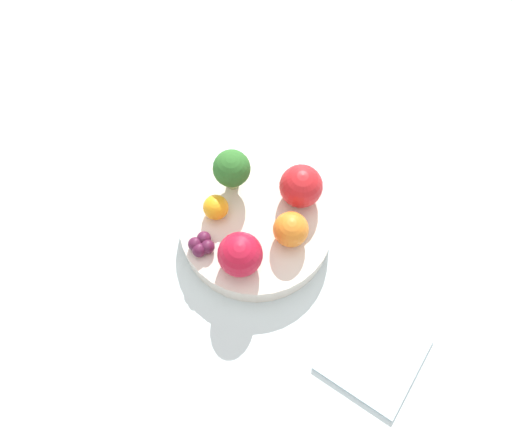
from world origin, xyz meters
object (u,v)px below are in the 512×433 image
(broccoli, at_px, (232,169))
(napkin, at_px, (373,354))
(orange_front, at_px, (291,229))
(apple_green, at_px, (301,186))
(bowl, at_px, (256,225))
(orange_back, at_px, (216,207))
(apple_red, at_px, (240,254))
(grape_cluster, at_px, (201,245))

(broccoli, relative_size, napkin, 0.45)
(broccoli, bearing_deg, napkin, 49.43)
(orange_front, bearing_deg, apple_green, 176.69)
(apple_green, bearing_deg, orange_front, -3.31)
(bowl, xyz_separation_m, orange_back, (-0.00, -0.06, 0.04))
(apple_red, distance_m, orange_back, 0.08)
(napkin, bearing_deg, orange_back, -121.23)
(apple_green, distance_m, grape_cluster, 0.16)
(bowl, xyz_separation_m, broccoli, (-0.05, -0.04, 0.06))
(napkin, bearing_deg, apple_red, -112.60)
(broccoli, xyz_separation_m, orange_front, (0.06, 0.09, -0.02))
(grape_cluster, bearing_deg, broccoli, 168.35)
(orange_front, xyz_separation_m, napkin, (0.13, 0.13, -0.06))
(bowl, xyz_separation_m, orange_front, (0.02, 0.05, 0.04))
(apple_red, xyz_separation_m, orange_front, (-0.05, 0.06, -0.01))
(apple_red, xyz_separation_m, apple_green, (-0.11, 0.06, 0.00))
(apple_red, relative_size, grape_cluster, 1.60)
(broccoli, bearing_deg, grape_cluster, -11.65)
(apple_red, distance_m, apple_green, 0.13)
(orange_back, bearing_deg, apple_red, 36.00)
(apple_red, xyz_separation_m, orange_back, (-0.06, -0.05, -0.01))
(broccoli, distance_m, grape_cluster, 0.11)
(bowl, xyz_separation_m, grape_cluster, (0.05, -0.06, 0.03))
(broccoli, distance_m, napkin, 0.31)
(apple_green, bearing_deg, broccoli, -90.83)
(bowl, relative_size, grape_cluster, 5.83)
(apple_red, height_order, orange_front, apple_red)
(bowl, xyz_separation_m, napkin, (0.14, 0.18, -0.02))
(broccoli, xyz_separation_m, orange_back, (0.05, -0.01, -0.03))
(napkin, bearing_deg, orange_front, -134.01)
(broccoli, distance_m, orange_back, 0.06)
(grape_cluster, height_order, napkin, grape_cluster)
(apple_red, relative_size, orange_back, 1.68)
(bowl, relative_size, orange_front, 4.49)
(bowl, relative_size, apple_red, 3.65)
(apple_green, height_order, orange_back, apple_green)
(broccoli, xyz_separation_m, grape_cluster, (0.10, -0.02, -0.03))
(apple_red, height_order, orange_back, apple_red)
(broccoli, distance_m, orange_front, 0.11)
(orange_back, bearing_deg, grape_cluster, -8.53)
(grape_cluster, distance_m, napkin, 0.27)
(apple_red, distance_m, napkin, 0.22)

